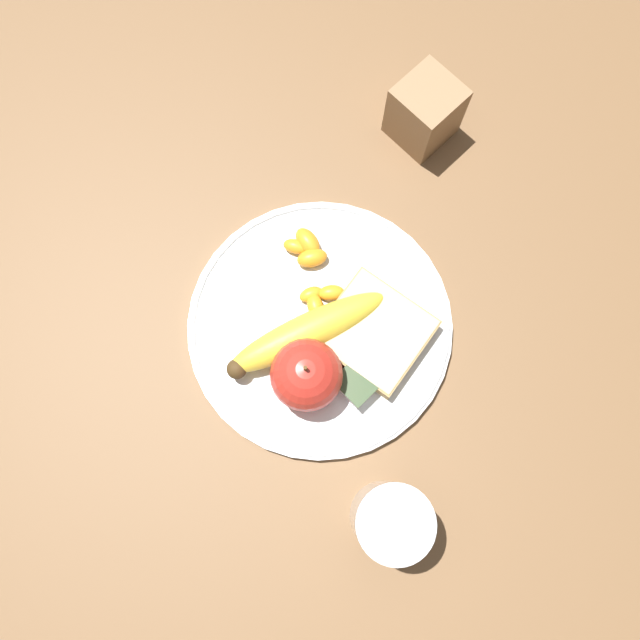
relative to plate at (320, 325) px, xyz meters
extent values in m
plane|color=brown|center=(0.00, 0.00, -0.01)|extent=(3.00, 3.00, 0.00)
cylinder|color=silver|center=(0.00, 0.00, 0.00)|extent=(0.28, 0.28, 0.01)
torus|color=silver|center=(0.00, 0.00, 0.00)|extent=(0.27, 0.27, 0.01)
cylinder|color=silver|center=(0.18, -0.09, 0.05)|extent=(0.07, 0.07, 0.11)
cylinder|color=#F4A81E|center=(0.18, -0.09, 0.04)|extent=(0.06, 0.06, 0.08)
sphere|color=red|center=(0.03, -0.05, 0.04)|extent=(0.07, 0.07, 0.07)
cylinder|color=brown|center=(0.03, -0.05, 0.08)|extent=(0.00, 0.00, 0.01)
ellipsoid|color=yellow|center=(0.00, -0.02, 0.02)|extent=(0.09, 0.18, 0.04)
sphere|color=#473319|center=(-0.02, -0.09, 0.02)|extent=(0.02, 0.02, 0.02)
cube|color=#AB8751|center=(0.05, 0.03, 0.02)|extent=(0.12, 0.11, 0.02)
cube|color=beige|center=(0.05, 0.03, 0.02)|extent=(0.11, 0.11, 0.02)
cube|color=silver|center=(-0.04, -0.01, 0.01)|extent=(0.13, 0.03, 0.00)
cube|color=silver|center=(0.05, 0.01, 0.01)|extent=(0.06, 0.04, 0.00)
cube|color=silver|center=(0.07, -0.02, 0.01)|extent=(0.04, 0.03, 0.02)
cube|color=#334728|center=(0.07, -0.02, 0.02)|extent=(0.04, 0.03, 0.00)
ellipsoid|color=orange|center=(-0.03, 0.01, 0.01)|extent=(0.02, 0.03, 0.01)
ellipsoid|color=orange|center=(-0.07, 0.05, 0.01)|extent=(0.04, 0.03, 0.02)
ellipsoid|color=orange|center=(-0.06, 0.04, 0.01)|extent=(0.03, 0.04, 0.02)
ellipsoid|color=orange|center=(-0.02, 0.03, 0.01)|extent=(0.03, 0.03, 0.02)
ellipsoid|color=orange|center=(-0.08, 0.04, 0.01)|extent=(0.03, 0.03, 0.01)
ellipsoid|color=orange|center=(-0.02, 0.01, 0.01)|extent=(0.03, 0.03, 0.02)
cube|color=#93704C|center=(-0.09, 0.24, 0.03)|extent=(0.06, 0.06, 0.08)
camera|label=1|loc=(0.11, -0.10, 0.64)|focal=35.00mm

